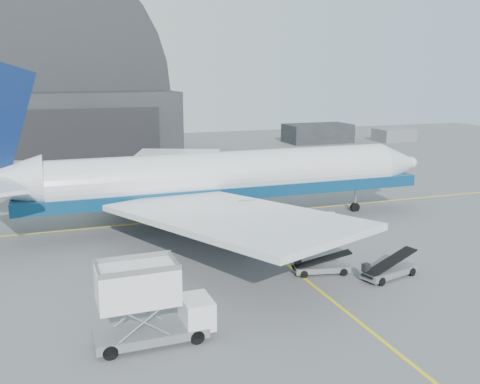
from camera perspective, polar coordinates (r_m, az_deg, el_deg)
name	(u,v)px	position (r m, az deg, el deg)	size (l,w,h in m)	color
ground	(311,284)	(39.77, 7.57, -9.66)	(200.00, 200.00, 0.00)	#565659
taxi_lines	(250,235)	(50.69, 1.07, -4.58)	(80.00, 42.12, 0.02)	yellow
hangar	(18,106)	(97.89, -22.61, 8.48)	(50.00, 28.30, 28.00)	black
distant_bldg_a	(317,142)	(119.19, 8.23, 5.27)	(14.00, 8.00, 4.00)	black
distant_bldg_b	(394,141)	(124.68, 16.06, 5.23)	(8.00, 6.00, 2.80)	slate
airliner	(211,179)	(52.81, -3.13, 1.43)	(48.57, 47.10, 17.04)	white
catering_truck	(149,304)	(30.99, -9.72, -11.71)	(6.76, 2.71, 4.61)	slate
pushback_tug	(323,225)	(52.07, 8.84, -3.49)	(4.51, 3.64, 1.83)	black
belt_loader_a	(389,270)	(41.80, 15.56, -8.04)	(5.07, 2.74, 1.89)	slate
belt_loader_b	(321,267)	(41.57, 8.60, -7.90)	(4.61, 2.27, 1.72)	slate
traffic_cone	(327,247)	(47.11, 9.27, -5.78)	(0.39, 0.39, 0.56)	#FF4608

